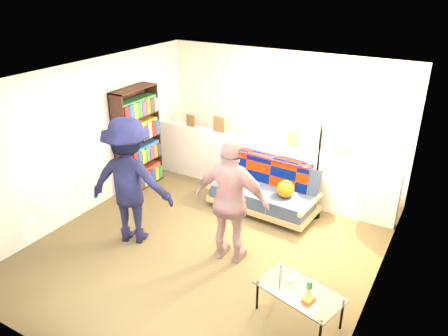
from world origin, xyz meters
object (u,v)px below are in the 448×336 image
at_px(futon_sofa, 266,191).
at_px(person_right, 232,202).
at_px(coffee_table, 300,292).
at_px(floor_lamp, 320,150).
at_px(bookshelf, 138,142).
at_px(person_left, 130,181).

bearing_deg(futon_sofa, person_right, -83.49).
xyz_separation_m(coffee_table, floor_lamp, (-0.62, 2.29, 0.77)).
bearing_deg(floor_lamp, person_right, -109.87).
bearing_deg(bookshelf, coffee_table, -24.83).
xyz_separation_m(floor_lamp, person_left, (-2.07, -1.94, -0.21)).
bearing_deg(futon_sofa, bookshelf, -171.66).
distance_m(bookshelf, person_left, 1.73).
distance_m(bookshelf, floor_lamp, 3.17).
relative_size(floor_lamp, person_right, 0.91).
bearing_deg(person_right, futon_sofa, -89.24).
relative_size(person_left, person_right, 1.05).
height_order(bookshelf, floor_lamp, bookshelf).
bearing_deg(person_left, coffee_table, 154.93).
relative_size(coffee_table, person_right, 0.60).
xyz_separation_m(futon_sofa, person_right, (0.16, -1.44, 0.53)).
height_order(futon_sofa, coffee_table, futon_sofa).
distance_m(futon_sofa, person_right, 1.55).
bearing_deg(person_left, floor_lamp, -154.54).
height_order(person_left, person_right, person_left).
xyz_separation_m(floor_lamp, person_right, (-0.60, -1.66, -0.26)).
xyz_separation_m(futon_sofa, coffee_table, (1.39, -2.07, 0.03)).
bearing_deg(person_left, bookshelf, -70.79).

